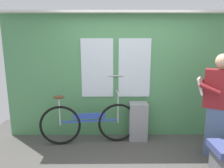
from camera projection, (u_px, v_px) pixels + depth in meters
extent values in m
cube|color=#4C8C56|center=(126.00, 77.00, 4.10)|extent=(4.57, 0.08, 2.33)
cube|color=silver|center=(97.00, 68.00, 4.00)|extent=(0.60, 0.02, 1.10)
cube|color=silver|center=(134.00, 68.00, 4.01)|extent=(0.60, 0.02, 1.10)
cylinder|color=#B2B2B7|center=(116.00, 76.00, 4.02)|extent=(0.28, 0.02, 0.02)
cube|color=silver|center=(127.00, 12.00, 3.75)|extent=(4.57, 0.28, 0.04)
torus|color=black|center=(118.00, 123.00, 3.96)|extent=(0.74, 0.13, 0.74)
torus|color=black|center=(60.00, 125.00, 3.84)|extent=(0.74, 0.13, 0.74)
cube|color=#2D4CB2|center=(90.00, 121.00, 3.89)|extent=(0.99, 0.15, 0.03)
cube|color=#2D4CB2|center=(89.00, 116.00, 3.87)|extent=(0.58, 0.09, 0.10)
cylinder|color=#B7B7BC|center=(60.00, 112.00, 3.78)|extent=(0.02, 0.02, 0.53)
ellipsoid|color=brown|center=(59.00, 97.00, 3.73)|extent=(0.21, 0.11, 0.06)
cylinder|color=#B7B7BC|center=(118.00, 108.00, 3.90)|extent=(0.02, 0.02, 0.57)
cylinder|color=#B7B7BC|center=(118.00, 93.00, 3.84)|extent=(0.07, 0.44, 0.02)
cube|color=slate|center=(215.00, 132.00, 3.48)|extent=(0.37, 0.31, 0.82)
cube|color=maroon|center=(220.00, 89.00, 3.33)|extent=(0.50, 0.39, 0.61)
sphere|color=tan|center=(223.00, 61.00, 3.23)|extent=(0.22, 0.22, 0.22)
cube|color=silver|center=(201.00, 85.00, 3.45)|extent=(0.26, 0.35, 0.26)
cylinder|color=maroon|center=(210.00, 89.00, 3.20)|extent=(0.30, 0.21, 0.17)
cylinder|color=maroon|center=(211.00, 84.00, 3.56)|extent=(0.30, 0.21, 0.17)
cube|color=gray|center=(138.00, 121.00, 4.05)|extent=(0.34, 0.28, 0.73)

